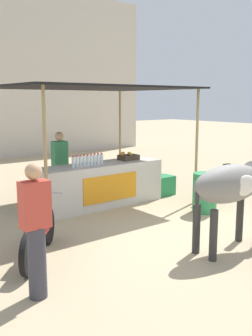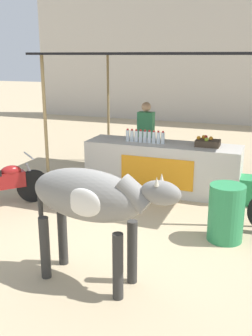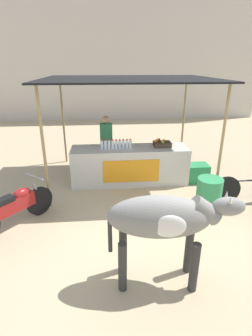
% 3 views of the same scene
% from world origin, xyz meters
% --- Properties ---
extents(ground_plane, '(60.00, 60.00, 0.00)m').
position_xyz_m(ground_plane, '(0.00, 0.00, 0.00)').
color(ground_plane, tan).
extents(stall_counter, '(3.00, 0.82, 0.96)m').
position_xyz_m(stall_counter, '(0.00, 2.20, 0.48)').
color(stall_counter, beige).
rests_on(stall_counter, ground).
extents(stall_awning, '(4.20, 3.20, 2.64)m').
position_xyz_m(stall_awning, '(0.00, 2.50, 2.54)').
color(stall_awning, black).
rests_on(stall_awning, ground).
extents(water_bottle_row, '(0.79, 0.07, 0.25)m').
position_xyz_m(water_bottle_row, '(-0.35, 2.15, 1.07)').
color(water_bottle_row, silver).
rests_on(water_bottle_row, stall_counter).
extents(fruit_crate, '(0.44, 0.32, 0.18)m').
position_xyz_m(fruit_crate, '(0.85, 2.25, 1.03)').
color(fruit_crate, '#3F3326').
rests_on(fruit_crate, stall_counter).
extents(vendor_behind_counter, '(0.34, 0.22, 1.65)m').
position_xyz_m(vendor_behind_counter, '(-0.59, 2.95, 0.85)').
color(vendor_behind_counter, '#383842').
rests_on(vendor_behind_counter, ground).
extents(cooler_box, '(0.60, 0.44, 0.48)m').
position_xyz_m(cooler_box, '(1.79, 2.10, 0.24)').
color(cooler_box, '#268C4C').
rests_on(cooler_box, ground).
extents(water_barrel, '(0.51, 0.51, 0.84)m').
position_xyz_m(water_barrel, '(1.45, 0.41, 0.42)').
color(water_barrel, '#2D8C51').
rests_on(water_barrel, ground).
extents(cow, '(1.84, 0.65, 1.44)m').
position_xyz_m(cow, '(0.13, -1.26, 1.03)').
color(cow, gray).
rests_on(cow, ground).
extents(motorcycle_parked, '(1.22, 1.43, 0.90)m').
position_xyz_m(motorcycle_parked, '(-2.40, 0.32, 0.43)').
color(motorcycle_parked, black).
rests_on(motorcycle_parked, ground).
extents(bicycle_leaning, '(1.66, 0.10, 0.85)m').
position_xyz_m(bicycle_leaning, '(2.55, 0.86, 0.35)').
color(bicycle_leaning, black).
rests_on(bicycle_leaning, ground).
extents(passerby_on_street, '(0.34, 0.22, 1.65)m').
position_xyz_m(passerby_on_street, '(-2.97, -0.79, 0.85)').
color(passerby_on_street, '#383842').
rests_on(passerby_on_street, ground).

